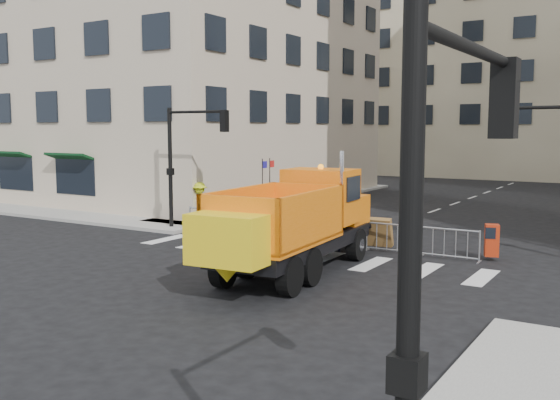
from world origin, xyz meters
The scene contains 13 objects.
ground centered at (0.00, 0.00, 0.00)m, with size 120.00×120.00×0.00m, color black.
sidewalk_back centered at (0.00, 8.50, 0.07)m, with size 64.00×5.00×0.15m, color gray.
building_left centered at (-20.00, 20.00, 13.00)m, with size 24.00×22.00×26.00m, color #C8B198.
building_far centered at (0.00, 52.00, 12.00)m, with size 30.00×18.00×24.00m, color tan.
traffic_light_left centered at (-8.00, 7.50, 2.70)m, with size 0.18×0.18×5.40m, color black.
traffic_light_near centered at (9.00, -9.00, 2.70)m, with size 0.18×0.18×5.40m, color black.
crowd_barriers centered at (-0.75, 7.60, 0.55)m, with size 12.60×0.60×1.10m, color #9EA0A5, non-canonical shape.
plow_truck centered at (1.01, 2.89, 1.68)m, with size 3.54×9.93×3.78m.
cop_a centered at (0.75, 7.00, 0.89)m, with size 0.65×0.43×1.79m, color black.
cop_b centered at (-0.79, 7.00, 0.95)m, with size 0.93×0.72×1.91m, color black.
cop_c centered at (1.28, 7.00, 0.86)m, with size 1.01×0.42×1.72m, color black.
worker centered at (-7.79, 9.27, 1.08)m, with size 1.20×0.69×1.85m, color #C1CE18.
newspaper_box centered at (5.76, 8.19, 0.70)m, with size 0.45×0.40×1.10m, color #A7260C.
Camera 1 is at (10.57, -13.42, 4.45)m, focal length 40.00 mm.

